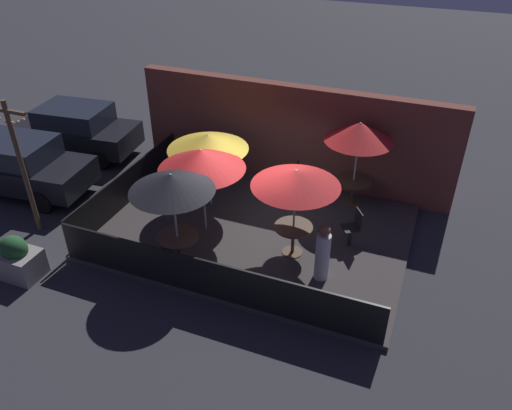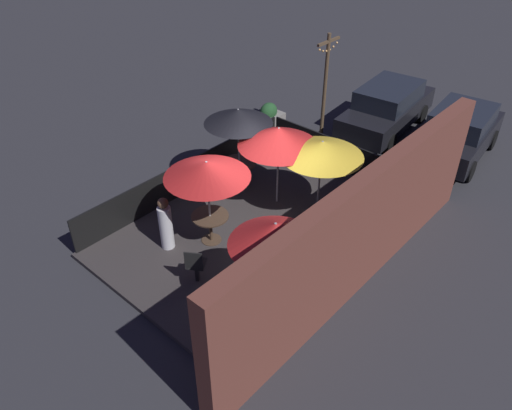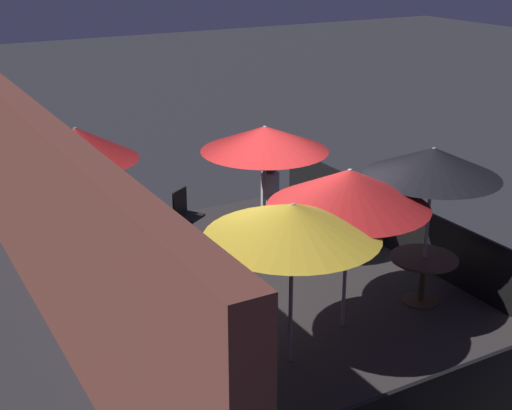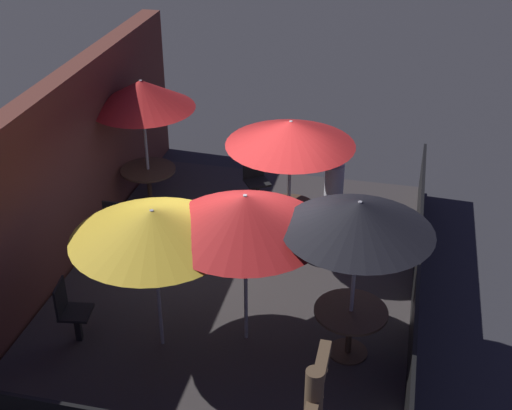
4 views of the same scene
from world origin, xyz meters
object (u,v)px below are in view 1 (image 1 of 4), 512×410
object	(u,v)px
patio_chair_2	(222,167)
dining_table_0	(293,232)
patio_chair_1	(300,177)
patio_umbrella_3	(208,142)
patio_chair_0	(353,227)
light_post	(21,161)
parked_car_1	(77,130)
patio_umbrella_4	(201,159)
patio_umbrella_1	(360,132)
patron_0	(323,253)
patio_umbrella_0	(296,178)
dining_table_1	(353,184)
patio_umbrella_2	(171,183)
dining_table_2	(178,241)
planter_box	(17,259)
parked_car_0	(13,164)

from	to	relation	value
patio_chair_2	dining_table_0	bearing A→B (deg)	41.76
patio_chair_1	patio_chair_2	size ratio (longest dim) A/B	1.02
patio_umbrella_3	patio_chair_0	world-z (taller)	patio_umbrella_3
patio_chair_1	light_post	world-z (taller)	light_post
patio_chair_0	parked_car_1	distance (m)	9.60
patio_umbrella_4	light_post	xyz separation A→B (m)	(-4.08, -1.44, -0.13)
patio_chair_0	light_post	world-z (taller)	light_post
patio_umbrella_1	patron_0	xyz separation A→B (m)	(0.03, -3.30, -1.46)
dining_table_0	patron_0	world-z (taller)	patron_0
patio_umbrella_0	parked_car_1	world-z (taller)	patio_umbrella_0
patio_umbrella_1	light_post	xyz separation A→B (m)	(-7.27, -4.00, -0.27)
dining_table_1	patio_chair_0	distance (m)	1.91
patio_umbrella_2	patio_umbrella_4	distance (m)	1.40
dining_table_0	dining_table_2	xyz separation A→B (m)	(-2.35, -1.26, -0.04)
patio_chair_2	light_post	distance (m)	5.29
patio_umbrella_3	patron_0	xyz separation A→B (m)	(3.59, -1.82, -1.22)
dining_table_0	planter_box	xyz separation A→B (m)	(-5.54, -2.90, -0.26)
patio_umbrella_1	patio_umbrella_0	bearing A→B (deg)	-107.12
patio_umbrella_2	dining_table_0	size ratio (longest dim) A/B	2.57
parked_car_1	patio_umbrella_3	bearing A→B (deg)	-20.39
patio_umbrella_0	patio_umbrella_4	size ratio (longest dim) A/B	1.00
dining_table_1	patio_umbrella_2	bearing A→B (deg)	-128.88
patio_umbrella_1	parked_car_0	size ratio (longest dim) A/B	0.52
planter_box	parked_car_0	size ratio (longest dim) A/B	0.23
dining_table_2	patron_0	distance (m)	3.28
patio_umbrella_4	dining_table_1	xyz separation A→B (m)	(3.19, 2.55, -1.40)
planter_box	patron_0	bearing A→B (deg)	19.66
patio_umbrella_1	patio_chair_1	bearing A→B (deg)	-178.35
patio_umbrella_1	light_post	distance (m)	8.30
patio_umbrella_3	parked_car_1	bearing A→B (deg)	165.50
patio_umbrella_0	planter_box	world-z (taller)	patio_umbrella_0
patio_umbrella_0	patio_umbrella_4	world-z (taller)	patio_umbrella_0
patio_umbrella_2	light_post	bearing A→B (deg)	-179.26
patio_umbrella_2	dining_table_2	bearing A→B (deg)	0.00
dining_table_2	parked_car_0	bearing A→B (deg)	167.91
patron_0	patio_umbrella_3	bearing A→B (deg)	-65.02
patio_umbrella_1	patio_chair_2	xyz separation A→B (m)	(-3.75, -0.28, -1.62)
dining_table_0	parked_car_1	bearing A→B (deg)	162.24
dining_table_2	planter_box	bearing A→B (deg)	-152.73
patio_umbrella_3	dining_table_2	size ratio (longest dim) A/B	2.19
patio_chair_1	parked_car_1	size ratio (longest dim) A/B	0.23
dining_table_0	parked_car_0	distance (m)	8.32
planter_box	patio_umbrella_2	bearing A→B (deg)	27.27
patio_umbrella_3	planter_box	world-z (taller)	patio_umbrella_3
patio_umbrella_3	patron_0	world-z (taller)	patio_umbrella_3
patio_umbrella_4	dining_table_2	xyz separation A→B (m)	(0.01, -1.39, -1.42)
patron_0	parked_car_0	xyz separation A→B (m)	(-9.18, 0.63, 0.06)
patio_umbrella_2	patio_chair_1	world-z (taller)	patio_umbrella_2
patio_umbrella_3	dining_table_0	size ratio (longest dim) A/B	2.33
patio_chair_0	light_post	xyz separation A→B (m)	(-7.68, -2.13, 1.32)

